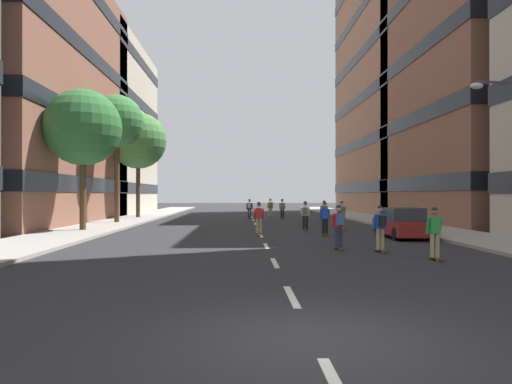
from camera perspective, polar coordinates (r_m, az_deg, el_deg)
The scene contains 21 objects.
ground_plane at distance 34.93m, azimuth -0.09°, elevation -3.86°, with size 165.31×165.31×0.00m, color #28282B.
sidewalk_left at distance 39.41m, azimuth -15.31°, elevation -3.34°, with size 3.92×75.77×0.14m, color #9E9991.
sidewalk_right at distance 39.98m, azimuth 14.59°, elevation -3.29°, with size 3.92×75.77×0.14m, color #9E9991.
lane_markings at distance 35.37m, azimuth -0.11°, elevation -3.81°, with size 0.16×62.20×0.01m.
building_left_far at distance 58.39m, azimuth -22.10°, elevation 6.98°, with size 17.97×20.07×18.86m.
building_right_far at distance 60.07m, azimuth 20.30°, elevation 11.89°, with size 17.97×23.68×29.43m.
parked_car_near at distance 25.22m, azimuth 17.05°, elevation -3.65°, with size 1.82×4.40×1.52m.
street_tree_near at distance 44.26m, azimuth -13.86°, elevation 5.94°, with size 5.03×5.03×9.36m.
street_tree_mid at distance 37.20m, azimuth -16.23°, elevation 8.00°, with size 3.91×3.91×9.40m.
street_tree_far at distance 29.73m, azimuth -19.91°, elevation 7.19°, with size 4.43×4.43×8.14m.
skater_0 at distance 44.52m, azimuth 1.73°, elevation -1.77°, with size 0.56×0.92×1.78m.
skater_1 at distance 29.32m, azimuth 10.19°, elevation -2.56°, with size 0.56×0.92×1.78m.
skater_2 at distance 18.80m, azimuth 14.60°, elevation -3.87°, with size 0.56×0.92×1.78m.
skater_3 at distance 25.59m, azimuth 8.20°, elevation -2.97°, with size 0.55×0.91×1.78m.
skater_4 at distance 41.91m, azimuth 3.15°, elevation -1.86°, with size 0.54×0.91×1.78m.
skater_5 at distance 40.80m, azimuth -0.78°, elevation -1.91°, with size 0.55×0.92×1.78m.
skater_6 at distance 25.92m, azimuth 0.34°, elevation -2.94°, with size 0.54×0.91×1.78m.
skater_7 at distance 17.06m, azimuth 20.51°, elevation -4.33°, with size 0.54×0.91×1.78m.
skater_8 at distance 28.80m, azimuth 5.89°, elevation -2.61°, with size 0.56×0.92×1.78m.
skater_9 at distance 32.23m, azimuth 8.11°, elevation -2.35°, with size 0.57×0.92×1.78m.
skater_10 at distance 19.24m, azimuth 9.82°, elevation -3.79°, with size 0.56×0.92×1.78m.
Camera 1 is at (-1.11, -7.29, 2.21)m, focal length 33.59 mm.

